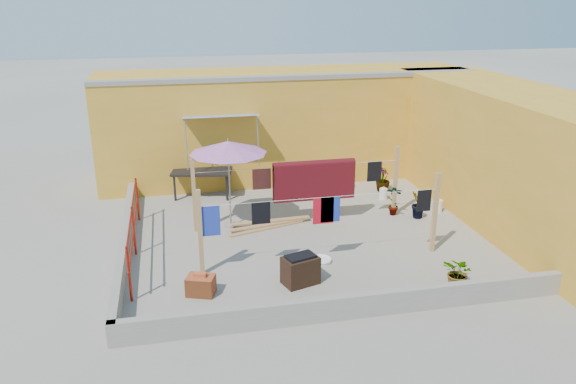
# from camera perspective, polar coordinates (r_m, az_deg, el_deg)

# --- Properties ---
(ground) EXTENTS (80.00, 80.00, 0.00)m
(ground) POSITION_cam_1_polar(r_m,az_deg,el_deg) (13.18, 1.83, -4.43)
(ground) COLOR #9E998E
(ground) RESTS_ON ground
(wall_back) EXTENTS (11.00, 3.27, 3.21)m
(wall_back) POSITION_cam_1_polar(r_m,az_deg,el_deg) (17.14, -0.27, 6.95)
(wall_back) COLOR gold
(wall_back) RESTS_ON ground
(wall_right) EXTENTS (2.40, 9.00, 3.20)m
(wall_right) POSITION_cam_1_polar(r_m,az_deg,el_deg) (14.72, 21.99, 3.34)
(wall_right) COLOR gold
(wall_right) RESTS_ON ground
(parapet_front) EXTENTS (8.30, 0.16, 0.44)m
(parapet_front) POSITION_cam_1_polar(r_m,az_deg,el_deg) (10.03, 6.85, -11.41)
(parapet_front) COLOR gray
(parapet_front) RESTS_ON ground
(parapet_left) EXTENTS (0.16, 7.30, 0.44)m
(parapet_left) POSITION_cam_1_polar(r_m,az_deg,el_deg) (12.81, -16.24, -4.92)
(parapet_left) COLOR gray
(parapet_left) RESTS_ON ground
(red_railing) EXTENTS (0.05, 4.20, 1.10)m
(red_railing) POSITION_cam_1_polar(r_m,az_deg,el_deg) (12.41, -15.45, -3.12)
(red_railing) COLOR maroon
(red_railing) RESTS_ON ground
(clothesline_rig) EXTENTS (5.09, 2.35, 1.80)m
(clothesline_rig) POSITION_cam_1_polar(r_m,az_deg,el_deg) (13.39, 2.57, 0.72)
(clothesline_rig) COLOR tan
(clothesline_rig) RESTS_ON ground
(patio_umbrella) EXTENTS (2.28, 2.28, 2.19)m
(patio_umbrella) POSITION_cam_1_polar(r_m,az_deg,el_deg) (13.12, -6.11, 4.48)
(patio_umbrella) COLOR gray
(patio_umbrella) RESTS_ON ground
(outdoor_table) EXTENTS (1.75, 1.12, 0.76)m
(outdoor_table) POSITION_cam_1_polar(r_m,az_deg,el_deg) (15.61, -8.74, 1.93)
(outdoor_table) COLOR black
(outdoor_table) RESTS_ON ground
(brick_stack) EXTENTS (0.61, 0.52, 0.45)m
(brick_stack) POSITION_cam_1_polar(r_m,az_deg,el_deg) (10.79, -8.85, -9.32)
(brick_stack) COLOR #AA5127
(brick_stack) RESTS_ON ground
(lumber_pile) EXTENTS (2.09, 0.71, 0.13)m
(lumber_pile) POSITION_cam_1_polar(r_m,az_deg,el_deg) (13.62, -1.97, -3.32)
(lumber_pile) COLOR tan
(lumber_pile) RESTS_ON ground
(brazier) EXTENTS (0.77, 0.62, 0.60)m
(brazier) POSITION_cam_1_polar(r_m,az_deg,el_deg) (10.99, 1.27, -7.90)
(brazier) COLOR black
(brazier) RESTS_ON ground
(white_basin) EXTENTS (0.45, 0.45, 0.08)m
(white_basin) POSITION_cam_1_polar(r_m,az_deg,el_deg) (11.94, 3.38, -6.90)
(white_basin) COLOR silver
(white_basin) RESTS_ON ground
(water_jug_a) EXTENTS (0.23, 0.23, 0.37)m
(water_jug_a) POSITION_cam_1_polar(r_m,az_deg,el_deg) (15.02, 14.97, -1.37)
(water_jug_a) COLOR silver
(water_jug_a) RESTS_ON ground
(water_jug_b) EXTENTS (0.22, 0.22, 0.35)m
(water_jug_b) POSITION_cam_1_polar(r_m,az_deg,el_deg) (15.62, 9.66, -0.18)
(water_jug_b) COLOR silver
(water_jug_b) RESTS_ON ground
(green_hose) EXTENTS (0.48, 0.48, 0.07)m
(green_hose) POSITION_cam_1_polar(r_m,az_deg,el_deg) (16.57, 6.04, 0.72)
(green_hose) COLOR #176819
(green_hose) RESTS_ON ground
(plant_back_a) EXTENTS (0.84, 0.82, 0.71)m
(plant_back_a) POSITION_cam_1_polar(r_m,az_deg,el_deg) (16.00, -0.33, 1.35)
(plant_back_a) COLOR #19591A
(plant_back_a) RESTS_ON ground
(plant_back_b) EXTENTS (0.53, 0.53, 0.72)m
(plant_back_b) POSITION_cam_1_polar(r_m,az_deg,el_deg) (16.19, 9.61, 1.32)
(plant_back_b) COLOR #19591A
(plant_back_b) RESTS_ON ground
(plant_right_a) EXTENTS (0.50, 0.45, 0.79)m
(plant_right_a) POSITION_cam_1_polar(r_m,az_deg,el_deg) (14.49, 10.74, -0.82)
(plant_right_a) COLOR #19591A
(plant_right_a) RESTS_ON ground
(plant_right_b) EXTENTS (0.53, 0.53, 0.75)m
(plant_right_b) POSITION_cam_1_polar(r_m,az_deg,el_deg) (14.38, 13.04, -1.22)
(plant_right_b) COLOR #19591A
(plant_right_b) RESTS_ON ground
(plant_right_c) EXTENTS (0.72, 0.76, 0.65)m
(plant_right_c) POSITION_cam_1_polar(r_m,az_deg,el_deg) (11.28, 17.00, -7.88)
(plant_right_c) COLOR #19591A
(plant_right_c) RESTS_ON ground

